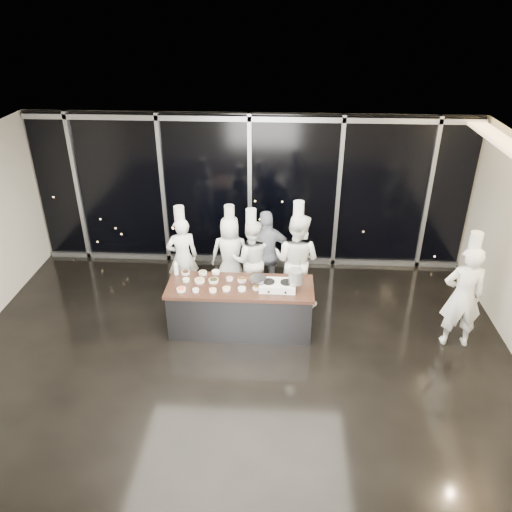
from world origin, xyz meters
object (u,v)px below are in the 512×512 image
at_px(stove, 277,285).
at_px(chef_center, 251,259).
at_px(frying_pan, 258,279).
at_px(chef_side, 463,296).
at_px(stock_pot, 296,277).
at_px(chef_right, 296,260).
at_px(chef_far_left, 183,256).
at_px(demo_counter, 241,308).
at_px(chef_left, 230,253).
at_px(guest, 267,254).

bearing_deg(stove, chef_center, 114.71).
height_order(frying_pan, chef_side, chef_side).
relative_size(stock_pot, chef_right, 0.11).
bearing_deg(chef_far_left, chef_side, 144.06).
bearing_deg(chef_far_left, chef_right, 153.98).
height_order(demo_counter, chef_side, chef_side).
relative_size(frying_pan, chef_left, 0.27).
bearing_deg(frying_pan, chef_right, 56.35).
distance_m(stove, frying_pan, 0.35).
relative_size(chef_far_left, chef_left, 1.03).
relative_size(chef_far_left, chef_center, 1.01).
height_order(stove, chef_far_left, chef_far_left).
bearing_deg(chef_side, chef_left, -20.21).
bearing_deg(demo_counter, guest, 71.62).
bearing_deg(frying_pan, chef_center, 99.98).
bearing_deg(stock_pot, demo_counter, 174.59).
xyz_separation_m(stove, chef_right, (0.33, 0.98, -0.04)).
relative_size(stock_pot, chef_side, 0.11).
relative_size(chef_left, chef_right, 0.86).
bearing_deg(stock_pot, guest, 111.59).
relative_size(demo_counter, chef_far_left, 1.33).
bearing_deg(stove, chef_left, 124.45).
xyz_separation_m(demo_counter, stove, (0.63, -0.06, 0.51)).
relative_size(stove, stock_pot, 2.56).
xyz_separation_m(chef_far_left, chef_side, (4.80, -1.27, 0.10)).
relative_size(stock_pot, chef_left, 0.13).
bearing_deg(chef_side, chef_far_left, -13.92).
xyz_separation_m(chef_far_left, guest, (1.59, 0.12, 0.04)).
bearing_deg(frying_pan, stock_pot, -3.47).
height_order(stock_pot, chef_right, chef_right).
distance_m(chef_far_left, chef_left, 0.92).
height_order(chef_right, chef_side, same).
xyz_separation_m(chef_left, guest, (0.71, -0.12, 0.08)).
bearing_deg(demo_counter, stock_pot, -5.41).
distance_m(chef_far_left, chef_side, 4.97).
distance_m(chef_center, chef_right, 0.87).
relative_size(stove, guest, 0.35).
relative_size(stove, frying_pan, 1.23).
bearing_deg(stock_pot, chef_left, 130.57).
bearing_deg(chef_center, chef_far_left, -3.20).
xyz_separation_m(stove, chef_left, (-0.93, 1.41, -0.17)).
xyz_separation_m(chef_right, chef_side, (2.66, -1.09, 0.01)).
height_order(demo_counter, stock_pot, stock_pot).
xyz_separation_m(chef_left, chef_right, (1.26, -0.43, 0.13)).
bearing_deg(chef_side, guest, -22.49).
relative_size(chef_center, guest, 1.05).
relative_size(stove, chef_right, 0.29).
distance_m(demo_counter, chef_left, 1.42).
height_order(chef_center, guest, chef_center).
xyz_separation_m(stove, stock_pot, (0.30, -0.02, 0.19)).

